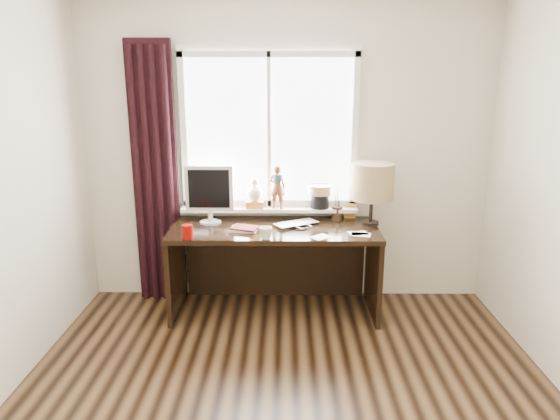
{
  "coord_description": "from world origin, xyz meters",
  "views": [
    {
      "loc": [
        -0.01,
        -2.28,
        1.94
      ],
      "look_at": [
        -0.05,
        1.25,
        1.0
      ],
      "focal_mm": 32.0,
      "sensor_mm": 36.0,
      "label": 1
    }
  ],
  "objects_px": {
    "laptop": "(296,224)",
    "red_cup": "(188,232)",
    "monitor": "(209,191)",
    "desk": "(275,251)",
    "mug": "(266,233)",
    "table_lamp": "(372,182)"
  },
  "relations": [
    {
      "from": "laptop",
      "to": "red_cup",
      "type": "distance_m",
      "value": 0.91
    },
    {
      "from": "laptop",
      "to": "red_cup",
      "type": "relative_size",
      "value": 3.37
    },
    {
      "from": "red_cup",
      "to": "monitor",
      "type": "bearing_deg",
      "value": 75.3
    },
    {
      "from": "desk",
      "to": "monitor",
      "type": "xyz_separation_m",
      "value": [
        -0.54,
        0.03,
        0.52
      ]
    },
    {
      "from": "desk",
      "to": "monitor",
      "type": "distance_m",
      "value": 0.75
    },
    {
      "from": "laptop",
      "to": "mug",
      "type": "bearing_deg",
      "value": -155.18
    },
    {
      "from": "red_cup",
      "to": "mug",
      "type": "bearing_deg",
      "value": 0.0
    },
    {
      "from": "monitor",
      "to": "table_lamp",
      "type": "xyz_separation_m",
      "value": [
        1.34,
        -0.04,
        0.09
      ]
    },
    {
      "from": "laptop",
      "to": "table_lamp",
      "type": "height_order",
      "value": "table_lamp"
    },
    {
      "from": "desk",
      "to": "table_lamp",
      "type": "height_order",
      "value": "table_lamp"
    },
    {
      "from": "laptop",
      "to": "mug",
      "type": "height_order",
      "value": "mug"
    },
    {
      "from": "red_cup",
      "to": "desk",
      "type": "relative_size",
      "value": 0.06
    },
    {
      "from": "laptop",
      "to": "desk",
      "type": "relative_size",
      "value": 0.22
    },
    {
      "from": "red_cup",
      "to": "monitor",
      "type": "height_order",
      "value": "monitor"
    },
    {
      "from": "mug",
      "to": "desk",
      "type": "xyz_separation_m",
      "value": [
        0.06,
        0.4,
        -0.29
      ]
    },
    {
      "from": "monitor",
      "to": "table_lamp",
      "type": "height_order",
      "value": "table_lamp"
    },
    {
      "from": "monitor",
      "to": "table_lamp",
      "type": "bearing_deg",
      "value": -1.66
    },
    {
      "from": "laptop",
      "to": "table_lamp",
      "type": "distance_m",
      "value": 0.71
    },
    {
      "from": "laptop",
      "to": "red_cup",
      "type": "xyz_separation_m",
      "value": [
        -0.84,
        -0.35,
        0.04
      ]
    },
    {
      "from": "red_cup",
      "to": "monitor",
      "type": "distance_m",
      "value": 0.49
    },
    {
      "from": "red_cup",
      "to": "desk",
      "type": "bearing_deg",
      "value": 31.2
    },
    {
      "from": "desk",
      "to": "table_lamp",
      "type": "distance_m",
      "value": 1.0
    }
  ]
}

